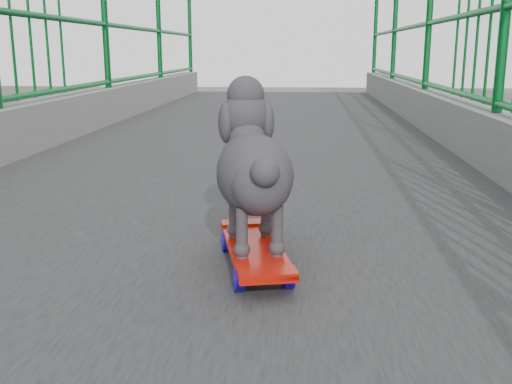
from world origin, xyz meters
The scene contains 2 objects.
skateboard centered at (0.22, 4.33, 7.05)m, with size 0.27×0.55×0.07m.
poodle centered at (0.22, 4.36, 7.31)m, with size 0.29×0.52×0.44m.
Camera 1 is at (0.36, 2.66, 7.63)m, focal length 42.00 mm.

